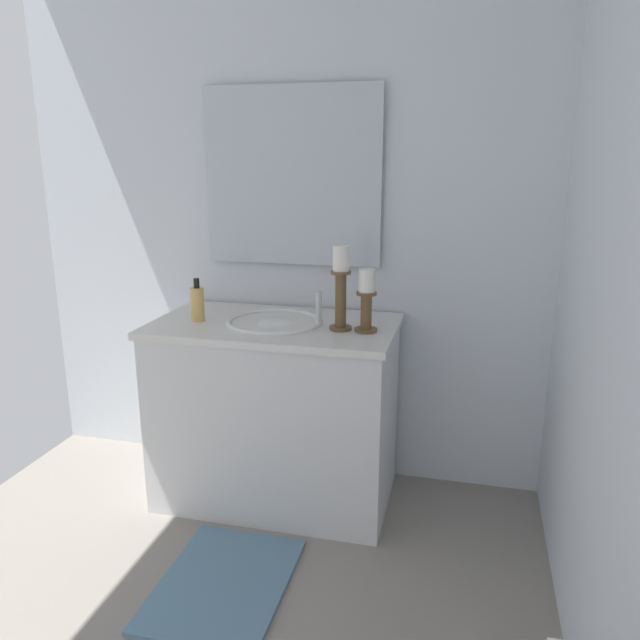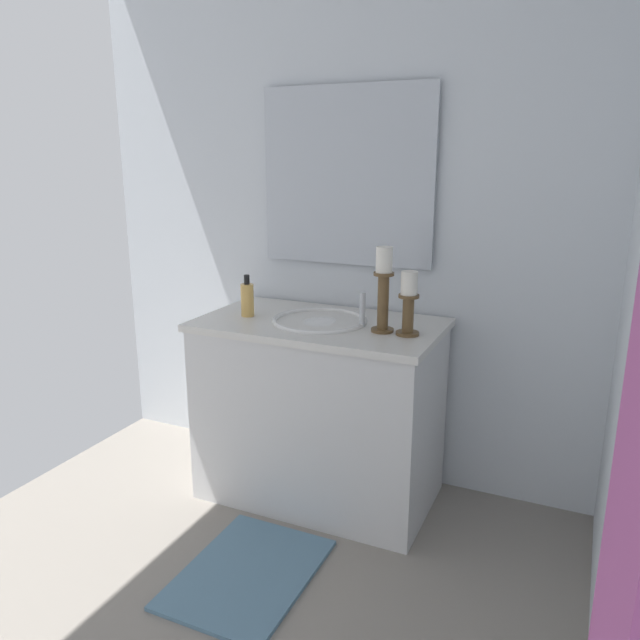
# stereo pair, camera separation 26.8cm
# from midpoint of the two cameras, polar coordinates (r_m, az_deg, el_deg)

# --- Properties ---
(wall_left) EXTENTS (0.04, 2.42, 2.45)m
(wall_left) POSITION_cam_midpoint_polar(r_m,az_deg,el_deg) (2.80, 4.46, 9.99)
(wall_left) COLOR silver
(wall_left) RESTS_ON ground
(vanity_cabinet) EXTENTS (0.58, 1.02, 0.80)m
(vanity_cabinet) POSITION_cam_midpoint_polar(r_m,az_deg,el_deg) (2.69, 2.83, -8.42)
(vanity_cabinet) COLOR silver
(vanity_cabinet) RESTS_ON ground
(sink_basin) EXTENTS (0.40, 0.40, 0.24)m
(sink_basin) POSITION_cam_midpoint_polar(r_m,az_deg,el_deg) (2.56, 2.95, -1.03)
(sink_basin) COLOR white
(sink_basin) RESTS_ON vanity_cabinet
(mirror) EXTENTS (0.02, 0.79, 0.76)m
(mirror) POSITION_cam_midpoint_polar(r_m,az_deg,el_deg) (2.73, 5.34, 13.08)
(mirror) COLOR silver
(candle_holder_tall) EXTENTS (0.09, 0.09, 0.25)m
(candle_holder_tall) POSITION_cam_midpoint_polar(r_m,az_deg,el_deg) (2.38, 11.45, 1.60)
(candle_holder_tall) COLOR brown
(candle_holder_tall) RESTS_ON vanity_cabinet
(candle_holder_short) EXTENTS (0.09, 0.09, 0.34)m
(candle_holder_short) POSITION_cam_midpoint_polar(r_m,az_deg,el_deg) (2.39, 9.13, 3.01)
(candle_holder_short) COLOR brown
(candle_holder_short) RESTS_ON vanity_cabinet
(soap_bottle) EXTENTS (0.06, 0.06, 0.18)m
(soap_bottle) POSITION_cam_midpoint_polar(r_m,az_deg,el_deg) (2.63, -3.90, 1.89)
(soap_bottle) COLOR #E5B259
(soap_bottle) RESTS_ON vanity_cabinet
(bath_mat) EXTENTS (0.60, 0.44, 0.02)m
(bath_mat) POSITION_cam_midpoint_polar(r_m,az_deg,el_deg) (2.40, -3.33, -22.60)
(bath_mat) COLOR slate
(bath_mat) RESTS_ON ground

